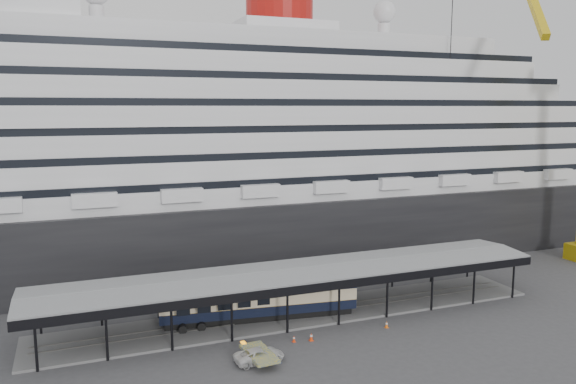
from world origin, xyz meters
The scene contains 8 objects.
ground centered at (0.00, 0.00, 0.00)m, with size 200.00×200.00×0.00m, color #3C3C3F.
cruise_ship centered at (0.05, 32.00, 18.35)m, with size 130.00×30.00×43.90m.
platform_canopy centered at (0.00, 5.00, 2.36)m, with size 56.00×9.18×5.30m.
port_truck centered at (-7.63, -4.33, 0.63)m, with size 2.09×4.54×1.26m, color silver.
pullman_carriage centered at (-4.47, 5.00, 2.51)m, with size 21.07×5.37×20.52m.
traffic_cone_left centered at (-1.45, -1.78, 0.40)m, with size 0.43×0.43×0.81m.
traffic_cone_mid centered at (-3.13, -1.45, 0.32)m, with size 0.39×0.39×0.65m.
traffic_cone_right centered at (7.11, -1.65, 0.36)m, with size 0.41×0.41×0.72m.
Camera 1 is at (-22.50, -49.25, 22.47)m, focal length 35.00 mm.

